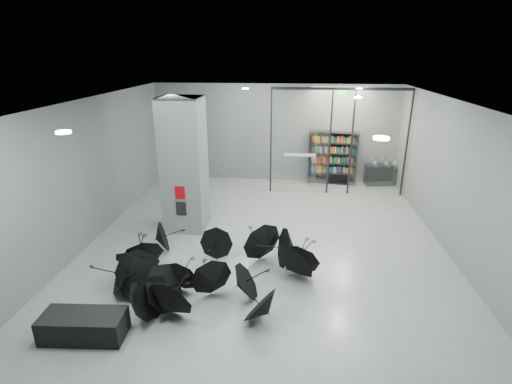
# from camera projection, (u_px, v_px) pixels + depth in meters

# --- Properties ---
(room) EXTENTS (14.00, 14.02, 4.01)m
(room) POSITION_uv_depth(u_px,v_px,m) (263.00, 157.00, 9.14)
(room) COLOR gray
(room) RESTS_ON ground
(column) EXTENTS (1.20, 1.20, 4.00)m
(column) POSITION_uv_depth(u_px,v_px,m) (184.00, 165.00, 11.51)
(column) COLOR slate
(column) RESTS_ON ground
(fire_cabinet) EXTENTS (0.28, 0.04, 0.38)m
(fire_cabinet) POSITION_uv_depth(u_px,v_px,m) (180.00, 193.00, 11.15)
(fire_cabinet) COLOR #A50A07
(fire_cabinet) RESTS_ON column
(info_panel) EXTENTS (0.30, 0.03, 0.42)m
(info_panel) POSITION_uv_depth(u_px,v_px,m) (181.00, 209.00, 11.33)
(info_panel) COLOR black
(info_panel) RESTS_ON column
(exit_sign) EXTENTS (0.30, 0.06, 0.15)m
(exit_sign) POSITION_uv_depth(u_px,v_px,m) (342.00, 93.00, 13.55)
(exit_sign) COLOR #0CE533
(exit_sign) RESTS_ON room
(glass_partition) EXTENTS (5.06, 0.08, 4.00)m
(glass_partition) POSITION_uv_depth(u_px,v_px,m) (338.00, 138.00, 14.30)
(glass_partition) COLOR silver
(glass_partition) RESTS_ON ground
(bench) EXTENTS (1.60, 0.76, 0.50)m
(bench) POSITION_uv_depth(u_px,v_px,m) (84.00, 326.00, 7.38)
(bench) COLOR black
(bench) RESTS_ON ground
(bookshelf) EXTENTS (2.00, 0.67, 2.16)m
(bookshelf) POSITION_uv_depth(u_px,v_px,m) (333.00, 158.00, 15.85)
(bookshelf) COLOR black
(bookshelf) RESTS_ON ground
(shop_counter) EXTENTS (1.48, 0.75, 0.85)m
(shop_counter) POSITION_uv_depth(u_px,v_px,m) (382.00, 174.00, 15.89)
(shop_counter) COLOR black
(shop_counter) RESTS_ON ground
(umbrella_cluster) EXTENTS (5.17, 3.98, 1.31)m
(umbrella_cluster) POSITION_uv_depth(u_px,v_px,m) (198.00, 276.00, 8.93)
(umbrella_cluster) COLOR black
(umbrella_cluster) RESTS_ON ground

